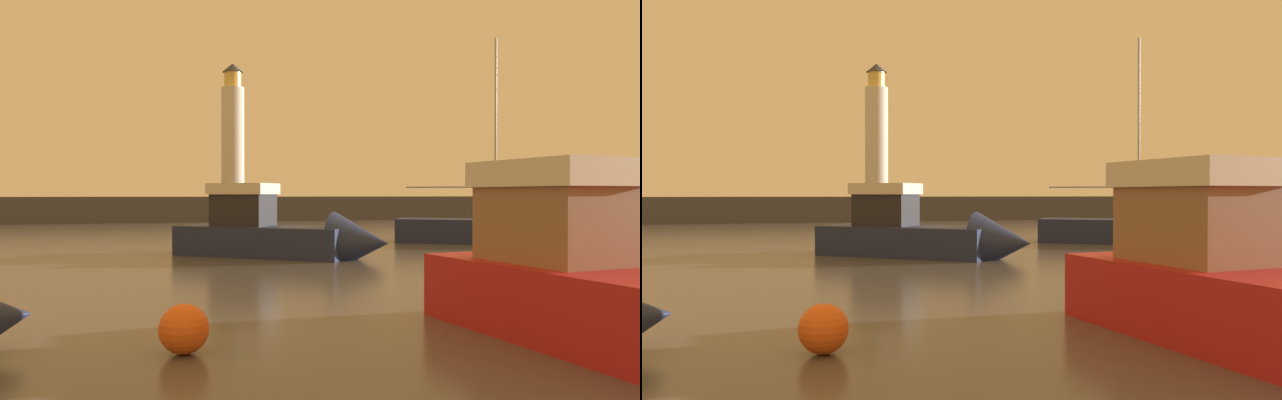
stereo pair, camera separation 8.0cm
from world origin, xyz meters
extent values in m
plane|color=#4C4742|center=(0.00, 27.50, 0.00)|extent=(220.00, 220.00, 0.00)
cube|color=#423F3D|center=(0.00, 55.00, 1.15)|extent=(66.25, 4.51, 2.29)
cylinder|color=silver|center=(3.94, 55.00, 7.46)|extent=(2.16, 2.16, 10.34)
cylinder|color=#F2CC59|center=(3.94, 55.00, 13.35)|extent=(1.62, 1.62, 1.45)
cone|color=#33383D|center=(3.94, 55.00, 14.49)|extent=(1.94, 1.94, 0.83)
cube|color=#1E284C|center=(0.12, 21.84, 0.61)|extent=(7.11, 6.36, 1.21)
cone|color=#1E284C|center=(3.39, 19.23, 0.67)|extent=(3.19, 3.21, 2.35)
cube|color=#232328|center=(-0.60, 22.41, 1.87)|extent=(2.83, 2.73, 1.30)
cube|color=silver|center=(-0.60, 22.41, 2.75)|extent=(3.11, 3.00, 0.46)
cube|color=#B21E1E|center=(2.51, 5.91, 0.64)|extent=(3.15, 6.61, 1.28)
cube|color=#8C6647|center=(2.42, 6.75, 1.97)|extent=(1.96, 2.60, 1.38)
cube|color=silver|center=(2.42, 6.75, 2.90)|extent=(2.15, 2.86, 0.48)
cube|color=#1E284C|center=(12.07, 25.04, 0.62)|extent=(8.22, 6.52, 1.23)
cylinder|color=#B7B7BC|center=(12.77, 24.58, 5.87)|extent=(0.12, 0.12, 9.26)
cylinder|color=#B7B7BC|center=(10.86, 25.85, 2.90)|extent=(3.87, 2.60, 0.09)
sphere|color=#EA5919|center=(-4.13, 7.15, 0.40)|extent=(0.79, 0.79, 0.79)
camera|label=1|loc=(-4.85, -2.64, 2.52)|focal=34.22mm
camera|label=2|loc=(-4.77, -2.66, 2.52)|focal=34.22mm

